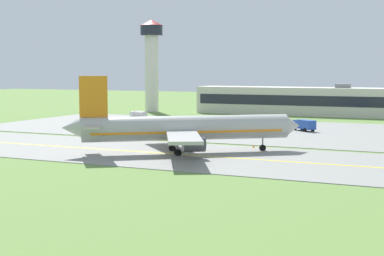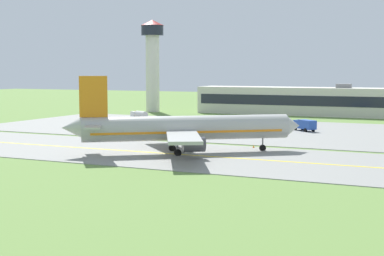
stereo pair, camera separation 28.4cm
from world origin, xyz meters
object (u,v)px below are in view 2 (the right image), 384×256
object	(u,v)px
service_truck_fuel	(305,125)
control_tower	(152,57)
service_truck_baggage	(139,115)
airplane_lead	(184,128)

from	to	relation	value
service_truck_fuel	control_tower	distance (m)	73.93
service_truck_fuel	control_tower	xyz separation A→B (m)	(-60.13, 39.83, 16.24)
service_truck_baggage	control_tower	bearing A→B (deg)	112.29
airplane_lead	service_truck_fuel	distance (m)	43.39
service_truck_baggage	service_truck_fuel	bearing A→B (deg)	-10.42
airplane_lead	control_tower	xyz separation A→B (m)	(-50.43, 82.03, 13.65)
service_truck_baggage	control_tower	xyz separation A→B (m)	(-12.75, 31.11, 16.24)
airplane_lead	service_truck_baggage	world-z (taller)	airplane_lead
service_truck_fuel	control_tower	bearing A→B (deg)	146.48
service_truck_baggage	control_tower	distance (m)	37.34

